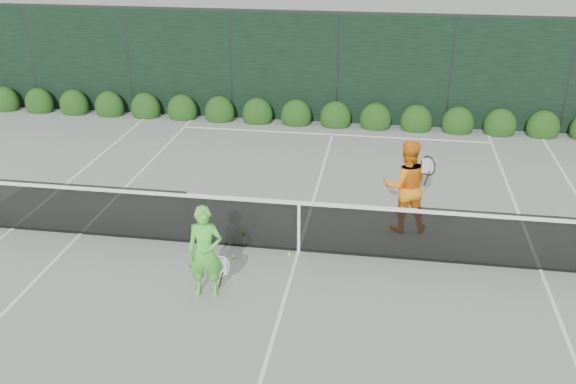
# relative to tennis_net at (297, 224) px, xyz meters

# --- Properties ---
(ground) EXTENTS (80.00, 80.00, 0.00)m
(ground) POSITION_rel_tennis_net_xyz_m (0.02, 0.00, -0.53)
(ground) COLOR gray
(ground) RESTS_ON ground
(tennis_net) EXTENTS (12.90, 0.10, 1.07)m
(tennis_net) POSITION_rel_tennis_net_xyz_m (0.00, 0.00, 0.00)
(tennis_net) COLOR black
(tennis_net) RESTS_ON ground
(player_woman) EXTENTS (0.63, 0.40, 1.51)m
(player_woman) POSITION_rel_tennis_net_xyz_m (-1.20, -1.59, 0.22)
(player_woman) COLOR #52D33E
(player_woman) RESTS_ON ground
(player_man) EXTENTS (0.97, 0.82, 1.77)m
(player_man) POSITION_rel_tennis_net_xyz_m (1.85, 1.16, 0.35)
(player_man) COLOR orange
(player_man) RESTS_ON ground
(court_lines) EXTENTS (11.03, 23.83, 0.01)m
(court_lines) POSITION_rel_tennis_net_xyz_m (0.02, 0.00, -0.53)
(court_lines) COLOR white
(court_lines) RESTS_ON ground
(windscreen_fence) EXTENTS (32.00, 21.07, 3.06)m
(windscreen_fence) POSITION_rel_tennis_net_xyz_m (0.02, -2.71, 0.98)
(windscreen_fence) COLOR black
(windscreen_fence) RESTS_ON ground
(hedge_row) EXTENTS (31.66, 0.65, 0.94)m
(hedge_row) POSITION_rel_tennis_net_xyz_m (0.02, 7.15, -0.30)
(hedge_row) COLOR #15360E
(hedge_row) RESTS_ON ground
(tennis_balls) EXTENTS (2.65, 1.46, 0.07)m
(tennis_balls) POSITION_rel_tennis_net_xyz_m (-0.16, 0.26, -0.50)
(tennis_balls) COLOR #CCE633
(tennis_balls) RESTS_ON ground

